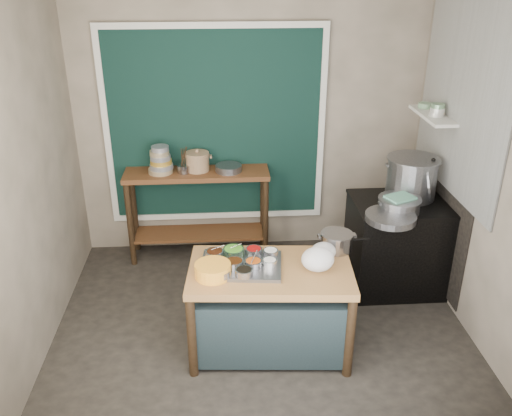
{
  "coord_description": "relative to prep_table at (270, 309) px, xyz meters",
  "views": [
    {
      "loc": [
        -0.31,
        -3.83,
        2.91
      ],
      "look_at": [
        -0.02,
        0.25,
        1.01
      ],
      "focal_mm": 38.0,
      "sensor_mm": 36.0,
      "label": 1
    }
  ],
  "objects": [
    {
      "name": "condiment_bowls",
      "position": [
        -0.25,
        0.05,
        0.43
      ],
      "size": [
        0.59,
        0.44,
        0.07
      ],
      "color": "gray",
      "rests_on": "condiment_tray"
    },
    {
      "name": "utensil_cup",
      "position": [
        -0.72,
        1.55,
        0.62
      ],
      "size": [
        0.14,
        0.14,
        0.08
      ],
      "primitive_type": "cylinder",
      "rotation": [
        0.0,
        0.0,
        -0.02
      ],
      "color": "gray",
      "rests_on": "back_counter"
    },
    {
      "name": "plastic_bag_b",
      "position": [
        0.42,
        0.1,
        0.45
      ],
      "size": [
        0.23,
        0.2,
        0.15
      ],
      "primitive_type": "ellipsoid",
      "rotation": [
        0.0,
        0.0,
        0.22
      ],
      "color": "white",
      "rests_on": "prep_table"
    },
    {
      "name": "stove_top",
      "position": [
        1.3,
        0.85,
        0.49
      ],
      "size": [
        0.92,
        0.69,
        0.03
      ],
      "primitive_type": "cube",
      "color": "black",
      "rests_on": "stove_block"
    },
    {
      "name": "saucepan",
      "position": [
        0.56,
        0.26,
        0.45
      ],
      "size": [
        0.27,
        0.27,
        0.15
      ],
      "primitive_type": null,
      "rotation": [
        0.0,
        0.0,
        -0.01
      ],
      "color": "gray",
      "rests_on": "prep_table"
    },
    {
      "name": "steamer",
      "position": [
        1.19,
        0.67,
        0.57
      ],
      "size": [
        0.46,
        0.46,
        0.12
      ],
      "primitive_type": null,
      "rotation": [
        0.0,
        0.0,
        0.25
      ],
      "color": "gray",
      "rests_on": "stove_top"
    },
    {
      "name": "condiment_tray",
      "position": [
        -0.22,
        0.04,
        0.39
      ],
      "size": [
        0.66,
        0.5,
        0.03
      ],
      "primitive_type": "cube",
      "rotation": [
        0.0,
        0.0,
        -0.11
      ],
      "color": "gray",
      "rests_on": "prep_table"
    },
    {
      "name": "wide_bowl",
      "position": [
        -0.28,
        1.56,
        0.61
      ],
      "size": [
        0.27,
        0.27,
        0.07
      ],
      "primitive_type": "cylinder",
      "rotation": [
        0.0,
        0.0,
        0.04
      ],
      "color": "gray",
      "rests_on": "back_counter"
    },
    {
      "name": "bowl_stack",
      "position": [
        -0.95,
        1.58,
        0.69
      ],
      "size": [
        0.24,
        0.24,
        0.27
      ],
      "color": "tan",
      "rests_on": "back_counter"
    },
    {
      "name": "stove_block",
      "position": [
        1.3,
        0.85,
        0.05
      ],
      "size": [
        0.9,
        0.68,
        0.85
      ],
      "primitive_type": "cube",
      "color": "black",
      "rests_on": "floor"
    },
    {
      "name": "shallow_pan",
      "position": [
        1.06,
        0.49,
        0.53
      ],
      "size": [
        0.48,
        0.48,
        0.06
      ],
      "primitive_type": "cylinder",
      "rotation": [
        0.0,
        0.0,
        0.13
      ],
      "color": "gray",
      "rests_on": "stove_top"
    },
    {
      "name": "stock_pot",
      "position": [
        1.39,
        0.97,
        0.7
      ],
      "size": [
        0.51,
        0.51,
        0.38
      ],
      "primitive_type": null,
      "rotation": [
        0.0,
        0.0,
        0.05
      ],
      "color": "gray",
      "rests_on": "stove_top"
    },
    {
      "name": "green_cloth",
      "position": [
        1.19,
        0.67,
        0.64
      ],
      "size": [
        0.29,
        0.26,
        0.02
      ],
      "primitive_type": "cube",
      "rotation": [
        0.0,
        0.0,
        0.42
      ],
      "color": "#64A391",
      "rests_on": "steamer"
    },
    {
      "name": "shelf_bowl_stack",
      "position": [
        1.58,
        1.08,
        1.29
      ],
      "size": [
        0.14,
        0.14,
        0.11
      ],
      "color": "silver",
      "rests_on": "wall_shelf"
    },
    {
      "name": "ceramic_crock",
      "position": [
        -0.59,
        1.61,
        0.66
      ],
      "size": [
        0.25,
        0.25,
        0.17
      ],
      "primitive_type": null,
      "rotation": [
        0.0,
        0.0,
        -0.0
      ],
      "color": "#8B6C4B",
      "rests_on": "back_counter"
    },
    {
      "name": "right_wall",
      "position": [
        1.71,
        0.3,
        1.02
      ],
      "size": [
        0.02,
        3.0,
        2.8
      ],
      "primitive_type": "cube",
      "color": "gray",
      "rests_on": "floor"
    },
    {
      "name": "curtain_panel",
      "position": [
        -0.4,
        1.77,
        0.98
      ],
      "size": [
        2.1,
        0.02,
        1.9
      ],
      "primitive_type": "cube",
      "color": "black",
      "rests_on": "back_wall"
    },
    {
      "name": "soot_patch",
      "position": [
        1.69,
        0.95,
        0.32
      ],
      "size": [
        0.01,
        1.3,
        1.3
      ],
      "primitive_type": "cube",
      "color": "black",
      "rests_on": "right_wall"
    },
    {
      "name": "curtain_frame",
      "position": [
        -0.4,
        1.76,
        0.98
      ],
      "size": [
        2.22,
        0.03,
        2.02
      ],
      "primitive_type": null,
      "color": "beige",
      "rests_on": "back_wall"
    },
    {
      "name": "tile_panel",
      "position": [
        1.69,
        0.85,
        1.48
      ],
      "size": [
        0.02,
        1.7,
        1.7
      ],
      "primitive_type": "cube",
      "color": "#B2B2AA",
      "rests_on": "right_wall"
    },
    {
      "name": "plastic_bag_a",
      "position": [
        0.35,
        -0.05,
        0.47
      ],
      "size": [
        0.29,
        0.26,
        0.19
      ],
      "primitive_type": "ellipsoid",
      "rotation": [
        0.0,
        0.0,
        -0.23
      ],
      "color": "white",
      "rests_on": "prep_table"
    },
    {
      "name": "wall_shelf",
      "position": [
        1.58,
        1.15,
        1.23
      ],
      "size": [
        0.22,
        0.7,
        0.03
      ],
      "primitive_type": "cube",
      "color": "beige",
      "rests_on": "right_wall"
    },
    {
      "name": "prep_table",
      "position": [
        0.0,
        0.0,
        0.0
      ],
      "size": [
        1.3,
        0.81,
        0.75
      ],
      "primitive_type": "cube",
      "rotation": [
        0.0,
        0.0,
        -0.07
      ],
      "color": "#915E34",
      "rests_on": "floor"
    },
    {
      "name": "shelf_bowl_green",
      "position": [
        1.58,
        1.37,
        1.26
      ],
      "size": [
        0.15,
        0.15,
        0.05
      ],
      "primitive_type": "cylinder",
      "rotation": [
        0.0,
        0.0,
        -0.2
      ],
      "color": "gray",
      "rests_on": "wall_shelf"
    },
    {
      "name": "pot_lid",
      "position": [
        1.51,
        0.89,
        0.7
      ],
      "size": [
        0.23,
        0.42,
        0.4
      ],
      "primitive_type": "cylinder",
      "rotation": [
        0.0,
        1.36,
        -0.33
      ],
      "color": "gray",
      "rests_on": "stove_top"
    },
    {
      "name": "back_wall",
      "position": [
        -0.05,
        1.81,
        1.02
      ],
      "size": [
        3.5,
        0.02,
        2.8
      ],
      "primitive_type": "cube",
      "color": "gray",
      "rests_on": "floor"
    },
    {
      "name": "back_counter",
      "position": [
        -0.6,
        1.58,
        0.1
      ],
      "size": [
        1.45,
        0.4,
        0.95
      ],
      "primitive_type": "cube",
      "color": "#5A3219",
      "rests_on": "floor"
    },
    {
      "name": "left_wall",
      "position": [
        -1.81,
        0.3,
        1.02
      ],
      "size": [
        0.02,
        3.0,
        2.8
      ],
      "primitive_type": "cube",
      "color": "gray",
      "rests_on": "floor"
    },
    {
      "name": "floor",
      "position": [
        -0.05,
        0.3,
        -0.39
      ],
      "size": [
        3.5,
        3.0,
        0.02
      ],
      "primitive_type": "cube",
      "color": "#2F2A24",
      "rests_on": "ground"
    },
    {
      "name": "yellow_basin",
      "position": [
        -0.44,
        -0.08,
        0.43
      ],
      "size": [
        0.36,
        0.36,
        0.1
      ],
      "primitive_type": "cylinder",
      "rotation": [
        0.0,
        0.0,
        -0.41
      ],
      "color": "orange",
      "rests_on": "prep_table"
    }
  ]
}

